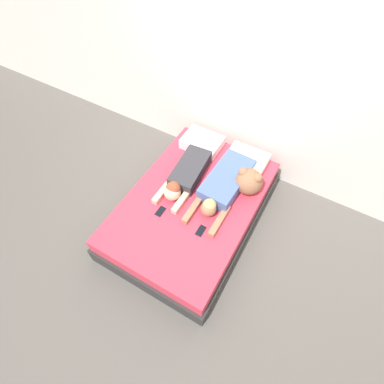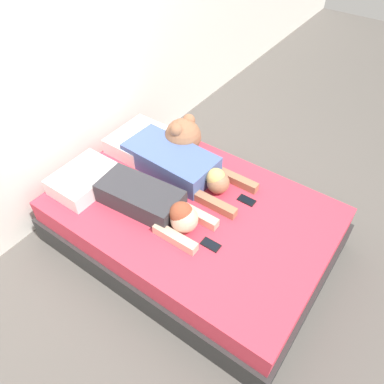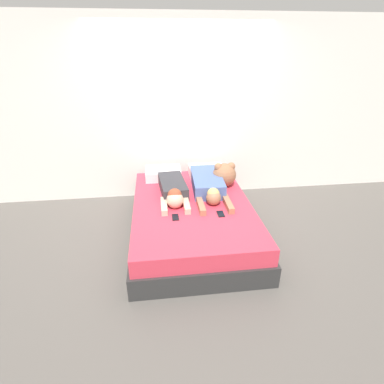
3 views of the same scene
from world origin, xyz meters
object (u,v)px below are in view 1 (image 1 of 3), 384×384
object	(u,v)px
person_left	(185,177)
plush_toy	(249,181)
pillow_head_right	(246,160)
cell_phone_right	(201,231)
pillow_head_left	(202,142)
person_right	(223,185)
bed	(192,210)
cell_phone_left	(160,211)

from	to	relation	value
person_left	plush_toy	bearing A→B (deg)	20.04
pillow_head_right	cell_phone_right	bearing A→B (deg)	-91.39
cell_phone_right	plush_toy	xyz separation A→B (m)	(0.21, 0.77, 0.16)
pillow_head_left	pillow_head_right	world-z (taller)	same
person_right	cell_phone_right	distance (m)	0.63
bed	person_left	xyz separation A→B (m)	(-0.21, 0.19, 0.32)
pillow_head_right	person_right	bearing A→B (deg)	-97.27
person_right	cell_phone_right	bearing A→B (deg)	-86.41
bed	cell_phone_right	xyz separation A→B (m)	(0.29, -0.32, 0.23)
cell_phone_left	cell_phone_right	bearing A→B (deg)	1.08
cell_phone_left	pillow_head_right	bearing A→B (deg)	64.59
pillow_head_right	person_right	size ratio (longest dim) A/B	0.45
pillow_head_left	cell_phone_left	bearing A→B (deg)	-85.53
person_left	person_right	distance (m)	0.48
bed	plush_toy	bearing A→B (deg)	42.21
bed	pillow_head_left	xyz separation A→B (m)	(-0.32, 0.83, 0.30)
pillow_head_left	plush_toy	world-z (taller)	plush_toy
person_right	plush_toy	xyz separation A→B (m)	(0.25, 0.15, 0.08)
pillow_head_right	cell_phone_left	distance (m)	1.28
pillow_head_right	cell_phone_left	xyz separation A→B (m)	(-0.55, -1.16, -0.06)
pillow_head_right	person_left	distance (m)	0.83
pillow_head_left	cell_phone_right	bearing A→B (deg)	-61.92
person_left	cell_phone_right	bearing A→B (deg)	-45.18
person_left	cell_phone_left	bearing A→B (deg)	-91.69
pillow_head_left	plush_toy	distance (m)	0.91
plush_toy	bed	bearing A→B (deg)	-137.79
person_left	cell_phone_right	distance (m)	0.72
person_left	cell_phone_left	distance (m)	0.53
bed	pillow_head_right	world-z (taller)	pillow_head_right
pillow_head_left	person_right	distance (m)	0.78
cell_phone_left	cell_phone_right	size ratio (longest dim) A/B	1.00
bed	cell_phone_left	size ratio (longest dim) A/B	15.83
bed	cell_phone_right	distance (m)	0.49
pillow_head_left	cell_phone_left	world-z (taller)	pillow_head_left
pillow_head_right	plush_toy	size ratio (longest dim) A/B	1.51
person_left	cell_phone_right	xyz separation A→B (m)	(0.51, -0.51, -0.08)
person_right	cell_phone_right	xyz separation A→B (m)	(0.04, -0.62, -0.09)
bed	cell_phone_left	bearing A→B (deg)	-125.21
person_right	cell_phone_left	bearing A→B (deg)	-127.37
pillow_head_right	plush_toy	distance (m)	0.43
person_right	cell_phone_left	xyz separation A→B (m)	(-0.48, -0.63, -0.09)
bed	person_right	xyz separation A→B (m)	(0.25, 0.31, 0.32)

